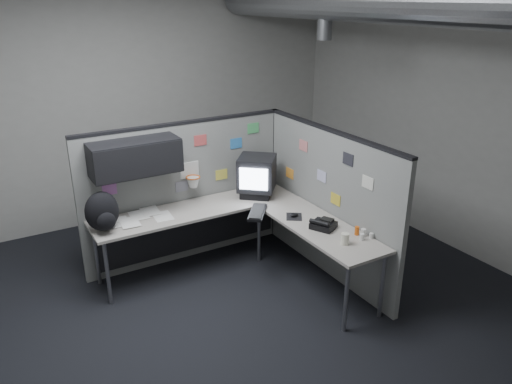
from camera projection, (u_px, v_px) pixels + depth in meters
room at (302, 91)px, 4.48m from camera, size 5.62×5.62×3.22m
partition_back at (174, 181)px, 5.49m from camera, size 2.44×0.42×1.63m
partition_right at (328, 202)px, 5.38m from camera, size 0.07×2.23×1.63m
desk at (229, 222)px, 5.40m from camera, size 2.31×2.11×0.73m
monitor at (257, 175)px, 5.74m from camera, size 0.57×0.57×0.46m
keyboard at (257, 212)px, 5.31m from camera, size 0.39×0.43×0.04m
mouse at (294, 216)px, 5.24m from camera, size 0.25×0.26×0.04m
phone at (323, 225)px, 4.97m from camera, size 0.28×0.29×0.11m
bottles at (362, 233)px, 4.79m from camera, size 0.14×0.17×0.09m
cup at (345, 239)px, 4.65m from camera, size 0.10×0.10×0.11m
papers at (135, 217)px, 5.21m from camera, size 0.73×0.47×0.02m
backpack at (102, 212)px, 4.87m from camera, size 0.39×0.38×0.40m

